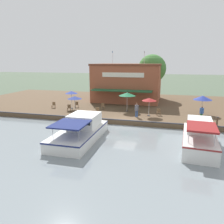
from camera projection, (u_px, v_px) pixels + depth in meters
ground_plane at (125, 126)px, 24.80m from camera, size 220.00×220.00×0.00m
quay_deck at (139, 105)px, 35.10m from camera, size 22.00×56.00×0.60m
quay_edge_fender at (125, 120)px, 24.75m from camera, size 0.20×50.40×0.10m
waterfront_restaurant at (128, 82)px, 37.42m from camera, size 10.49×10.98×8.30m
patio_umbrella_far_corner at (149, 99)px, 26.53m from camera, size 1.80×1.80×2.27m
patio_umbrella_near_quay_edge at (127, 94)px, 29.01m from camera, size 2.23×2.23×2.57m
patio_umbrella_mid_patio_right at (71, 92)px, 30.69m from camera, size 1.73×1.73×2.55m
patio_umbrella_mid_patio_left at (203, 98)px, 27.26m from camera, size 2.27×2.27×2.44m
patio_umbrella_back_row at (75, 98)px, 28.59m from camera, size 1.89×1.89×2.17m
cafe_chair_beside_entrance at (77, 104)px, 31.83m from camera, size 0.57×0.57×0.85m
cafe_chair_under_first_umbrella at (69, 107)px, 29.60m from camera, size 0.55×0.55×0.85m
cafe_chair_back_row_seat at (159, 112)px, 27.12m from camera, size 0.50×0.50×0.85m
cafe_chair_mid_patio at (97, 110)px, 27.76m from camera, size 0.48×0.48×0.85m
cafe_chair_facing_river at (103, 106)px, 30.63m from camera, size 0.57×0.57×0.85m
cafe_chair_far_corner_seat at (54, 105)px, 31.47m from camera, size 0.50×0.50×0.85m
person_mid_patio at (137, 109)px, 26.16m from camera, size 0.47×0.47×1.68m
person_near_entrance at (202, 111)px, 24.82m from camera, size 0.46×0.46×1.61m
motorboat_fourth_along at (199, 136)px, 18.68m from camera, size 7.78×3.03×2.39m
motorboat_nearest_quay at (83, 129)px, 20.77m from camera, size 8.87×3.32×2.18m
mooring_post at (217, 121)px, 22.52m from camera, size 0.22×0.22×1.00m
tree_downstream_bank at (151, 69)px, 38.83m from camera, size 5.23×4.98×7.82m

